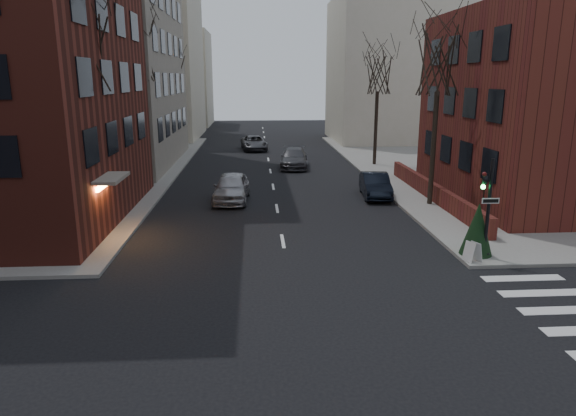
# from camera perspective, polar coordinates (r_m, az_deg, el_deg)

# --- Properties ---
(ground) EXTENTS (160.00, 160.00, 0.00)m
(ground) POSITION_cam_1_polar(r_m,az_deg,el_deg) (12.45, 2.63, -20.97)
(ground) COLOR black
(ground) RESTS_ON ground
(building_right_brick) EXTENTS (12.00, 14.00, 11.00)m
(building_right_brick) POSITION_cam_1_polar(r_m,az_deg,el_deg) (34.09, 28.01, 9.82)
(building_right_brick) COLOR #5B231A
(building_right_brick) RESTS_ON ground
(low_wall_right) EXTENTS (0.35, 16.00, 1.00)m
(low_wall_right) POSITION_cam_1_polar(r_m,az_deg,el_deg) (31.61, 15.78, 1.81)
(low_wall_right) COLOR #5B231A
(low_wall_right) RESTS_ON sidewalk_far_right
(building_distant_la) EXTENTS (14.00, 16.00, 18.00)m
(building_distant_la) POSITION_cam_1_polar(r_m,az_deg,el_deg) (66.57, -16.26, 15.30)
(building_distant_la) COLOR beige
(building_distant_la) RESTS_ON ground
(building_distant_ra) EXTENTS (14.00, 14.00, 16.00)m
(building_distant_ra) POSITION_cam_1_polar(r_m,az_deg,el_deg) (62.25, 11.77, 14.74)
(building_distant_ra) COLOR beige
(building_distant_ra) RESTS_ON ground
(building_distant_lb) EXTENTS (10.00, 12.00, 14.00)m
(building_distant_lb) POSITION_cam_1_polar(r_m,az_deg,el_deg) (82.94, -12.24, 13.84)
(building_distant_lb) COLOR beige
(building_distant_lb) RESTS_ON ground
(traffic_signal) EXTENTS (0.76, 0.44, 4.00)m
(traffic_signal) POSITION_cam_1_polar(r_m,az_deg,el_deg) (21.81, 21.17, -0.70)
(traffic_signal) COLOR black
(traffic_signal) RESTS_ON sidewalk_far_right
(tree_left_a) EXTENTS (4.18, 4.18, 10.26)m
(tree_left_a) POSITION_cam_1_polar(r_m,az_deg,el_deg) (25.31, -22.12, 16.20)
(tree_left_a) COLOR #2D231C
(tree_left_a) RESTS_ON sidewalk_far_left
(tree_left_b) EXTENTS (4.40, 4.40, 10.80)m
(tree_left_b) POSITION_cam_1_polar(r_m,az_deg,el_deg) (36.93, -16.27, 16.42)
(tree_left_b) COLOR #2D231C
(tree_left_b) RESTS_ON sidewalk_far_left
(tree_left_c) EXTENTS (3.96, 3.96, 9.72)m
(tree_left_c) POSITION_cam_1_polar(r_m,az_deg,el_deg) (50.68, -12.77, 14.90)
(tree_left_c) COLOR #2D231C
(tree_left_c) RESTS_ON sidewalk_far_left
(tree_right_a) EXTENTS (3.96, 3.96, 9.72)m
(tree_right_a) POSITION_cam_1_polar(r_m,az_deg,el_deg) (29.83, 16.47, 15.35)
(tree_right_a) COLOR #2D231C
(tree_right_a) RESTS_ON sidewalk_far_right
(tree_right_b) EXTENTS (3.74, 3.74, 9.18)m
(tree_right_b) POSITION_cam_1_polar(r_m,az_deg,el_deg) (43.27, 9.98, 14.61)
(tree_right_b) COLOR #2D231C
(tree_right_b) RESTS_ON sidewalk_far_right
(streetlamp_near) EXTENTS (0.36, 0.36, 6.28)m
(streetlamp_near) POSITION_cam_1_polar(r_m,az_deg,el_deg) (32.99, -16.14, 8.60)
(streetlamp_near) COLOR black
(streetlamp_near) RESTS_ON sidewalk_far_left
(streetlamp_far) EXTENTS (0.36, 0.36, 6.28)m
(streetlamp_far) POSITION_cam_1_polar(r_m,az_deg,el_deg) (52.65, -11.55, 10.79)
(streetlamp_far) COLOR black
(streetlamp_far) RESTS_ON sidewalk_far_left
(parked_sedan) EXTENTS (1.94, 4.59, 1.47)m
(parked_sedan) POSITION_cam_1_polar(r_m,az_deg,el_deg) (32.16, 9.67, 2.51)
(parked_sedan) COLOR black
(parked_sedan) RESTS_ON ground
(car_lane_silver) EXTENTS (2.23, 5.02, 1.68)m
(car_lane_silver) POSITION_cam_1_polar(r_m,az_deg,el_deg) (30.78, -6.30, 2.30)
(car_lane_silver) COLOR #9D9CA1
(car_lane_silver) RESTS_ON ground
(car_lane_gray) EXTENTS (2.64, 5.51, 1.55)m
(car_lane_gray) POSITION_cam_1_polar(r_m,az_deg,el_deg) (42.29, 0.68, 5.56)
(car_lane_gray) COLOR #3F3F44
(car_lane_gray) RESTS_ON ground
(car_lane_far) EXTENTS (2.90, 5.38, 1.43)m
(car_lane_far) POSITION_cam_1_polar(r_m,az_deg,el_deg) (52.89, -3.79, 7.23)
(car_lane_far) COLOR #46464B
(car_lane_far) RESTS_ON ground
(sandwich_board) EXTENTS (0.53, 0.60, 0.80)m
(sandwich_board) POSITION_cam_1_polar(r_m,az_deg,el_deg) (21.49, 19.84, -4.57)
(sandwich_board) COLOR silver
(sandwich_board) RESTS_ON sidewalk_far_right
(evergreen_shrub) EXTENTS (1.33, 1.33, 2.17)m
(evergreen_shrub) POSITION_cam_1_polar(r_m,az_deg,el_deg) (22.21, 20.30, -2.17)
(evergreen_shrub) COLOR black
(evergreen_shrub) RESTS_ON sidewalk_far_right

